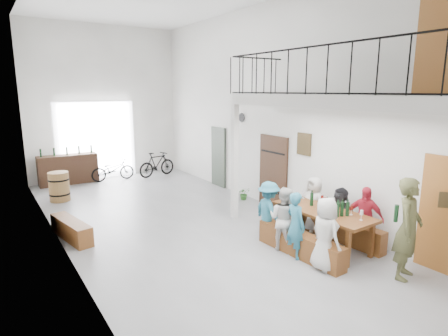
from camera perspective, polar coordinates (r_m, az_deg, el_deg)
floor at (r=9.44m, az=-6.54°, el=-8.15°), size 12.00×12.00×0.00m
room_walls at (r=8.89m, az=-7.09°, el=13.93°), size 12.00×12.00×12.00m
gateway_portal at (r=14.45m, az=-18.88°, el=3.96°), size 2.80×0.08×2.80m
right_wall_decor at (r=9.14m, az=14.04°, el=2.21°), size 0.07×8.28×5.07m
balcony at (r=7.66m, az=17.78°, el=9.41°), size 1.52×5.62×4.00m
tasting_table at (r=8.02m, az=14.77°, el=-6.79°), size 0.95×2.17×0.79m
bench_inner at (r=7.65m, az=11.44°, el=-11.32°), size 0.41×2.04×0.47m
bench_wall at (r=8.59m, az=17.14°, el=-8.97°), size 0.39×2.10×0.48m
tableware at (r=7.92m, az=16.05°, el=-5.37°), size 0.43×1.73×0.35m
side_bench at (r=8.95m, az=-22.24°, el=-8.68°), size 0.60×1.55×0.43m
oak_barrel at (r=12.01m, az=-23.83°, el=-2.61°), size 0.59×0.59×0.86m
serving_counter at (r=14.08m, az=-22.64°, el=-0.18°), size 1.94×0.55×1.02m
counter_bottles at (r=13.95m, az=-22.84°, el=2.42°), size 1.69×0.11×0.28m
guest_left_a at (r=7.05m, az=15.18°, el=-9.69°), size 0.52×0.72×1.35m
guest_left_b at (r=7.42m, az=10.85°, el=-8.54°), size 0.37×0.51×1.32m
guest_left_c at (r=7.73m, az=9.09°, el=-7.63°), size 0.69×0.78×1.32m
guest_left_d at (r=8.14m, az=6.83°, el=-6.57°), size 0.58×0.90×1.31m
guest_right_a at (r=8.20m, az=20.56°, el=-7.11°), size 0.59×0.83×1.31m
guest_right_b at (r=8.50m, az=17.21°, el=-6.71°), size 0.40×1.11×1.18m
guest_right_c at (r=8.87m, az=13.53°, el=-5.37°), size 0.51×0.69×1.28m
host_standing at (r=7.19m, az=26.25°, el=-8.29°), size 0.76×0.62×1.78m
potted_plant at (r=11.18m, az=3.07°, el=-3.91°), size 0.43×0.40×0.37m
bicycle_near at (r=14.06m, az=-16.59°, el=-0.24°), size 1.54×0.58×0.80m
bicycle_far at (r=14.36m, az=-10.18°, el=0.57°), size 1.60×0.73×0.93m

